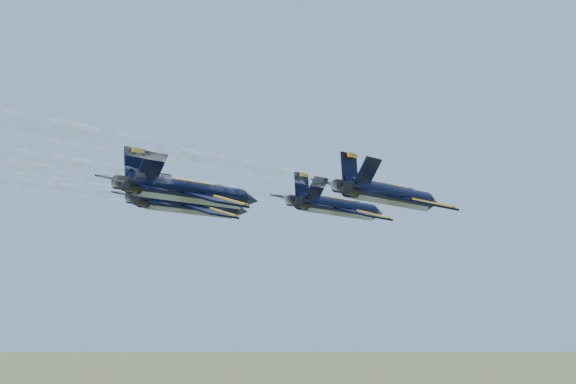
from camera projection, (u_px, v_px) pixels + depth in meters
The scene contains 4 objects.
jet_lead at pixel (339, 207), 101.07m from camera, with size 14.66×19.35×5.06m.
jet_left at pixel (192, 205), 97.47m from camera, with size 14.66×19.35×5.06m.
jet_right at pixel (391, 195), 84.88m from camera, with size 14.66×19.35×5.06m.
jet_slot at pixel (192, 192), 81.55m from camera, with size 14.66×19.35×5.06m.
Camera 1 is at (44.86, -76.81, 91.44)m, focal length 55.00 mm.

